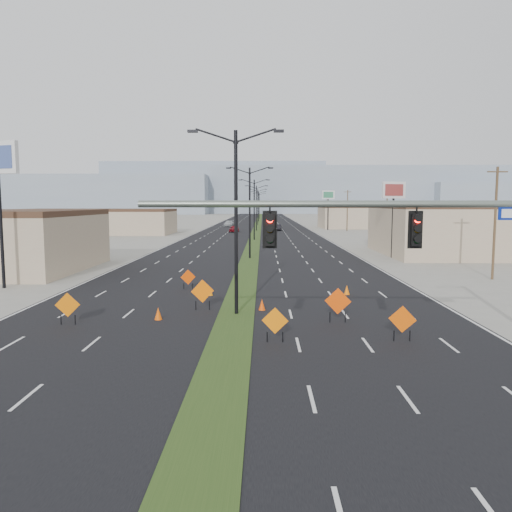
{
  "coord_description": "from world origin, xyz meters",
  "views": [
    {
      "loc": [
        1.46,
        -15.1,
        6.12
      ],
      "look_at": [
        1.08,
        12.49,
        3.2
      ],
      "focal_mm": 35.0,
      "sensor_mm": 36.0,
      "label": 1
    }
  ],
  "objects_px": {
    "construction_sign_1": "(202,292)",
    "car_far": "(229,224)",
    "car_mid": "(278,228)",
    "construction_sign_0": "(68,306)",
    "cone_1": "(262,305)",
    "cone_3": "(210,291)",
    "streetlight_4": "(258,206)",
    "construction_sign_2": "(188,278)",
    "signal_mast": "(470,242)",
    "streetlight_2": "(254,208)",
    "streetlight_1": "(250,210)",
    "streetlight_3": "(256,206)",
    "construction_sign_5": "(402,321)",
    "streetlight_6": "(259,205)",
    "streetlight_0": "(236,216)",
    "construction_sign_3": "(275,322)",
    "pole_sign_east_near": "(394,196)",
    "cone_0": "(158,314)",
    "cone_2": "(347,290)",
    "streetlight_5": "(259,205)",
    "construction_sign_4": "(338,302)",
    "car_left": "(234,229)",
    "pole_sign_east_far": "(328,198)"
  },
  "relations": [
    {
      "from": "streetlight_6",
      "to": "construction_sign_2",
      "type": "bearing_deg",
      "value": -91.39
    },
    {
      "from": "streetlight_5",
      "to": "car_far",
      "type": "bearing_deg",
      "value": -101.89
    },
    {
      "from": "car_left",
      "to": "construction_sign_0",
      "type": "relative_size",
      "value": 2.51
    },
    {
      "from": "streetlight_1",
      "to": "streetlight_4",
      "type": "height_order",
      "value": "same"
    },
    {
      "from": "streetlight_2",
      "to": "streetlight_4",
      "type": "bearing_deg",
      "value": 90.0
    },
    {
      "from": "streetlight_5",
      "to": "construction_sign_0",
      "type": "xyz_separation_m",
      "value": [
        -8.38,
        -142.54,
        -4.45
      ]
    },
    {
      "from": "cone_0",
      "to": "streetlight_2",
      "type": "bearing_deg",
      "value": 85.97
    },
    {
      "from": "streetlight_1",
      "to": "construction_sign_5",
      "type": "distance_m",
      "value": 34.5
    },
    {
      "from": "cone_2",
      "to": "streetlight_1",
      "type": "bearing_deg",
      "value": 107.92
    },
    {
      "from": "streetlight_1",
      "to": "streetlight_3",
      "type": "distance_m",
      "value": 56.0
    },
    {
      "from": "construction_sign_2",
      "to": "streetlight_1",
      "type": "bearing_deg",
      "value": 57.42
    },
    {
      "from": "streetlight_6",
      "to": "streetlight_4",
      "type": "bearing_deg",
      "value": -90.0
    },
    {
      "from": "car_left",
      "to": "construction_sign_1",
      "type": "distance_m",
      "value": 77.92
    },
    {
      "from": "cone_1",
      "to": "construction_sign_4",
      "type": "bearing_deg",
      "value": -36.92
    },
    {
      "from": "streetlight_0",
      "to": "cone_1",
      "type": "height_order",
      "value": "streetlight_0"
    },
    {
      "from": "cone_1",
      "to": "pole_sign_east_near",
      "type": "height_order",
      "value": "pole_sign_east_near"
    },
    {
      "from": "streetlight_3",
      "to": "streetlight_5",
      "type": "height_order",
      "value": "same"
    },
    {
      "from": "streetlight_0",
      "to": "pole_sign_east_far",
      "type": "xyz_separation_m",
      "value": [
        16.39,
        87.89,
        1.92
      ]
    },
    {
      "from": "car_far",
      "to": "streetlight_4",
      "type": "bearing_deg",
      "value": 50.95
    },
    {
      "from": "car_left",
      "to": "cone_2",
      "type": "xyz_separation_m",
      "value": [
        11.79,
        -72.87,
        -0.38
      ]
    },
    {
      "from": "streetlight_1",
      "to": "car_mid",
      "type": "relative_size",
      "value": 2.46
    },
    {
      "from": "streetlight_0",
      "to": "construction_sign_0",
      "type": "bearing_deg",
      "value": -163.14
    },
    {
      "from": "streetlight_5",
      "to": "car_mid",
      "type": "xyz_separation_m",
      "value": [
        4.91,
        -54.99,
        -4.75
      ]
    },
    {
      "from": "construction_sign_3",
      "to": "pole_sign_east_near",
      "type": "xyz_separation_m",
      "value": [
        14.05,
        34.71,
        5.97
      ]
    },
    {
      "from": "streetlight_1",
      "to": "car_far",
      "type": "relative_size",
      "value": 1.89
    },
    {
      "from": "cone_1",
      "to": "cone_3",
      "type": "xyz_separation_m",
      "value": [
        -3.46,
        4.51,
        -0.04
      ]
    },
    {
      "from": "construction_sign_5",
      "to": "cone_3",
      "type": "xyz_separation_m",
      "value": [
        -9.7,
        10.89,
        -0.66
      ]
    },
    {
      "from": "construction_sign_4",
      "to": "pole_sign_east_far",
      "type": "xyz_separation_m",
      "value": [
        11.08,
        89.79,
        6.27
      ]
    },
    {
      "from": "car_mid",
      "to": "construction_sign_0",
      "type": "distance_m",
      "value": 88.56
    },
    {
      "from": "car_mid",
      "to": "cone_1",
      "type": "height_order",
      "value": "car_mid"
    },
    {
      "from": "construction_sign_1",
      "to": "construction_sign_4",
      "type": "xyz_separation_m",
      "value": [
        7.31,
        -2.92,
        0.02
      ]
    },
    {
      "from": "construction_sign_0",
      "to": "cone_1",
      "type": "xyz_separation_m",
      "value": [
        9.8,
        3.57,
        -0.64
      ]
    },
    {
      "from": "streetlight_1",
      "to": "car_far",
      "type": "distance_m",
      "value": 76.83
    },
    {
      "from": "construction_sign_1",
      "to": "car_far",
      "type": "bearing_deg",
      "value": 71.06
    },
    {
      "from": "streetlight_6",
      "to": "construction_sign_1",
      "type": "relative_size",
      "value": 5.62
    },
    {
      "from": "streetlight_0",
      "to": "streetlight_1",
      "type": "height_order",
      "value": "same"
    },
    {
      "from": "streetlight_0",
      "to": "car_left",
      "type": "relative_size",
      "value": 2.42
    },
    {
      "from": "construction_sign_0",
      "to": "cone_0",
      "type": "bearing_deg",
      "value": 7.89
    },
    {
      "from": "streetlight_2",
      "to": "streetlight_6",
      "type": "xyz_separation_m",
      "value": [
        0.0,
        112.0,
        0.0
      ]
    },
    {
      "from": "car_mid",
      "to": "construction_sign_0",
      "type": "xyz_separation_m",
      "value": [
        -13.29,
        -87.55,
        0.3
      ]
    },
    {
      "from": "streetlight_4",
      "to": "construction_sign_3",
      "type": "xyz_separation_m",
      "value": [
        2.0,
        -117.59,
        -4.5
      ]
    },
    {
      "from": "construction_sign_0",
      "to": "construction_sign_2",
      "type": "height_order",
      "value": "construction_sign_0"
    },
    {
      "from": "streetlight_1",
      "to": "streetlight_2",
      "type": "relative_size",
      "value": 1.0
    },
    {
      "from": "streetlight_2",
      "to": "construction_sign_5",
      "type": "xyz_separation_m",
      "value": [
        7.66,
        -61.34,
        -4.47
      ]
    },
    {
      "from": "cone_1",
      "to": "streetlight_4",
      "type": "bearing_deg",
      "value": 90.73
    },
    {
      "from": "streetlight_6",
      "to": "car_left",
      "type": "height_order",
      "value": "streetlight_6"
    },
    {
      "from": "signal_mast",
      "to": "streetlight_2",
      "type": "distance_m",
      "value": 66.56
    },
    {
      "from": "streetlight_0",
      "to": "pole_sign_east_far",
      "type": "relative_size",
      "value": 1.11
    },
    {
      "from": "streetlight_3",
      "to": "car_far",
      "type": "height_order",
      "value": "streetlight_3"
    },
    {
      "from": "signal_mast",
      "to": "streetlight_1",
      "type": "xyz_separation_m",
      "value": [
        -8.56,
        38.0,
        0.63
      ]
    }
  ]
}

